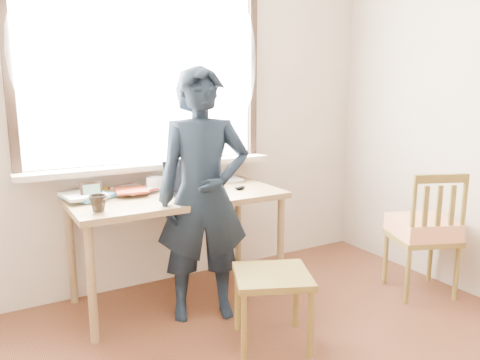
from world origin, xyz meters
TOP-DOWN VIEW (x-y plane):
  - room_shell at (-0.02, 0.20)m, footprint 3.52×4.02m
  - desk at (-0.13, 1.63)m, footprint 1.43×0.72m
  - laptop at (-0.03, 1.60)m, footprint 0.38×0.34m
  - mug_white at (-0.23, 1.78)m, footprint 0.18×0.18m
  - mug_dark at (-0.71, 1.43)m, footprint 0.15×0.15m
  - mouse at (0.32, 1.53)m, footprint 0.08×0.06m
  - desk_clutter at (-0.42, 1.85)m, footprint 0.73×0.48m
  - book_a at (-0.50, 1.89)m, footprint 0.25×0.30m
  - book_b at (0.29, 1.90)m, footprint 0.23×0.29m
  - picture_frame at (-0.68, 1.73)m, footprint 0.14×0.03m
  - work_chair at (0.11, 0.80)m, footprint 0.56×0.55m
  - side_chair at (1.44, 0.84)m, footprint 0.55×0.54m
  - person at (-0.07, 1.32)m, footprint 0.68×0.55m

SIDE VIEW (x-z plane):
  - work_chair at x=0.11m, z-range 0.15..0.59m
  - side_chair at x=1.44m, z-range 0.02..0.94m
  - desk at x=-0.13m, z-range 0.30..1.07m
  - book_b at x=0.29m, z-range 0.77..0.79m
  - book_a at x=-0.50m, z-range 0.77..0.79m
  - mouse at x=0.32m, z-range 0.77..0.80m
  - desk_clutter at x=-0.42m, z-range 0.77..0.82m
  - person at x=-0.07m, z-range 0.00..1.62m
  - mug_dark at x=-0.71m, z-range 0.77..0.87m
  - mug_white at x=-0.23m, z-range 0.77..0.87m
  - laptop at x=-0.03m, z-range 0.71..0.94m
  - picture_frame at x=-0.68m, z-range 0.77..0.88m
  - room_shell at x=-0.02m, z-range 0.33..2.94m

